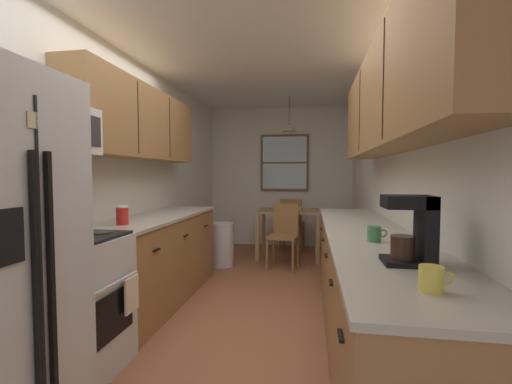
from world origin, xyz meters
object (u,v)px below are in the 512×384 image
dining_chair_near (284,232)px  dining_chair_far (292,221)px  microwave_over_range (50,128)px  trash_bin (222,244)px  storage_canister (122,215)px  mug_by_coffeemaker (432,279)px  table_serving_bowl (295,208)px  stove_range (70,303)px  dining_table (289,218)px  coffee_maker (415,229)px  mug_spare (375,234)px

dining_chair_near → dining_chair_far: bearing=87.6°
microwave_over_range → dining_chair_near: (1.30, 2.79, -1.12)m
trash_bin → storage_canister: storage_canister is taller
mug_by_coffeemaker → table_serving_bowl: 4.07m
stove_range → dining_table: bearing=70.1°
stove_range → table_serving_bowl: bearing=68.5°
coffee_maker → mug_spare: bearing=99.0°
storage_canister → coffee_maker: size_ratio=0.50×
mug_spare → stove_range: bearing=-172.9°
storage_canister → table_serving_bowl: 3.02m
storage_canister → mug_spare: size_ratio=1.32×
trash_bin → storage_canister: 2.20m
dining_chair_far → mug_spare: size_ratio=7.37×
trash_bin → table_serving_bowl: bearing=31.6°
dining_table → table_serving_bowl: size_ratio=4.84×
dining_chair_near → trash_bin: dining_chair_near is taller
mug_spare → dining_chair_near: bearing=106.9°
microwave_over_range → trash_bin: (0.41, 2.72, -1.31)m
trash_bin → table_serving_bowl: size_ratio=3.14×
microwave_over_range → dining_table: microwave_over_range is taller
dining_table → coffee_maker: bearing=-77.1°
microwave_over_range → dining_table: bearing=68.4°
stove_range → microwave_over_range: bearing=180.0°
stove_range → dining_chair_far: 4.11m
dining_chair_near → coffee_maker: 3.24m
dining_chair_far → mug_by_coffeemaker: bearing=-80.6°
dining_table → mug_by_coffeemaker: size_ratio=7.87×
trash_bin → dining_chair_far: bearing=51.9°
coffee_maker → mug_by_coffeemaker: coffee_maker is taller
dining_chair_near → trash_bin: size_ratio=1.45×
storage_canister → mug_by_coffeemaker: storage_canister is taller
microwave_over_range → dining_chair_near: bearing=65.0°
dining_chair_near → dining_chair_far: 1.13m
microwave_over_range → mug_spare: bearing=6.7°
trash_bin → table_serving_bowl: (1.02, 0.63, 0.48)m
mug_by_coffeemaker → mug_spare: 0.91m
dining_chair_near → coffee_maker: bearing=-74.4°
storage_canister → table_serving_bowl: bearing=63.9°
storage_canister → dining_chair_near: bearing=60.9°
microwave_over_range → stove_range: bearing=-0.0°
dining_table → coffee_maker: 3.76m
dining_chair_far → mug_by_coffeemaker: (0.76, -4.58, 0.45)m
trash_bin → mug_by_coffeemaker: bearing=-63.3°
microwave_over_range → dining_chair_far: microwave_over_range is taller
stove_range → mug_spare: 2.03m
mug_by_coffeemaker → dining_chair_near: bearing=103.2°
dining_table → storage_canister: bearing=-114.3°
microwave_over_range → trash_bin: bearing=81.5°
dining_chair_near → coffee_maker: coffee_maker is taller
coffee_maker → storage_canister: bearing=155.7°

